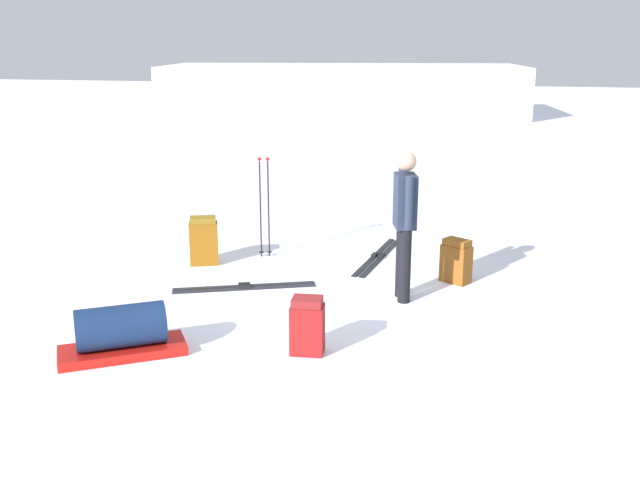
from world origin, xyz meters
TOP-DOWN VIEW (x-y plane):
  - ground_plane at (0.00, 0.00)m, footprint 80.00×80.00m
  - distant_snow_ridge at (-3.66, 20.67)m, footprint 14.23×6.95m
  - skier_standing at (0.92, 0.20)m, footprint 0.30×0.55m
  - ski_pair_near at (0.42, 1.75)m, footprint 0.42×1.84m
  - ski_pair_far at (-0.96, 0.16)m, footprint 1.64×0.78m
  - backpack_large_dark at (1.49, 0.94)m, footprint 0.40×0.36m
  - backpack_bright at (-1.78, 0.98)m, footprint 0.43×0.36m
  - backpack_small_spare at (0.20, -1.46)m, footprint 0.33×0.27m
  - ski_poles_planted_near at (-1.09, 1.48)m, footprint 0.17×0.10m
  - gear_sled at (-1.49, -1.90)m, footprint 1.23×1.00m

SIDE VIEW (x-z plane):
  - ground_plane at x=0.00m, z-range 0.00..0.00m
  - ski_pair_near at x=0.42m, z-range -0.01..0.04m
  - ski_pair_far at x=-0.96m, z-range -0.01..0.04m
  - gear_sled at x=-1.49m, z-range -0.02..0.47m
  - backpack_large_dark at x=1.49m, z-range -0.01..0.54m
  - backpack_small_spare at x=0.20m, z-range -0.01..0.54m
  - backpack_bright at x=-1.78m, z-range -0.01..0.63m
  - ski_poles_planted_near at x=-1.09m, z-range 0.07..1.44m
  - distant_snow_ridge at x=-3.66m, z-range 0.00..1.88m
  - skier_standing at x=0.92m, z-range 0.10..1.80m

